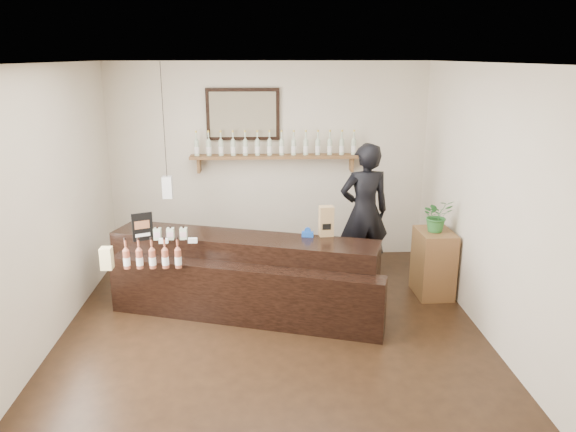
{
  "coord_description": "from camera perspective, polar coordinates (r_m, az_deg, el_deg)",
  "views": [
    {
      "loc": [
        -0.08,
        -5.43,
        2.87
      ],
      "look_at": [
        0.2,
        0.7,
        1.11
      ],
      "focal_mm": 35.0,
      "sensor_mm": 36.0,
      "label": 1
    }
  ],
  "objects": [
    {
      "name": "counter",
      "position": [
        6.51,
        -4.6,
        -6.25
      ],
      "size": [
        3.14,
        1.73,
        1.02
      ],
      "color": "black",
      "rests_on": "ground"
    },
    {
      "name": "paper_bag",
      "position": [
        6.43,
        3.91,
        -0.52
      ],
      "size": [
        0.17,
        0.13,
        0.35
      ],
      "color": "#A57E4F",
      "rests_on": "counter"
    },
    {
      "name": "side_cabinet",
      "position": [
        7.15,
        14.55,
        -4.65
      ],
      "size": [
        0.43,
        0.58,
        0.82
      ],
      "color": "brown",
      "rests_on": "ground"
    },
    {
      "name": "tape_dispenser",
      "position": [
        6.41,
        2.01,
        -1.76
      ],
      "size": [
        0.14,
        0.07,
        0.11
      ],
      "color": "#16439E",
      "rests_on": "counter"
    },
    {
      "name": "shopkeeper",
      "position": [
        7.34,
        7.79,
        1.31
      ],
      "size": [
        0.82,
        0.6,
        2.05
      ],
      "primitive_type": "imported",
      "rotation": [
        0.0,
        0.0,
        3.3
      ],
      "color": "black",
      "rests_on": "ground"
    },
    {
      "name": "ground",
      "position": [
        6.15,
        -1.59,
        -11.82
      ],
      "size": [
        5.0,
        5.0,
        0.0
      ],
      "primitive_type": "plane",
      "color": "black",
      "rests_on": "ground"
    },
    {
      "name": "promo_sign",
      "position": [
        6.45,
        -14.57,
        -1.08
      ],
      "size": [
        0.22,
        0.11,
        0.32
      ],
      "color": "black",
      "rests_on": "counter"
    },
    {
      "name": "potted_plant",
      "position": [
        6.96,
        14.89,
        0.06
      ],
      "size": [
        0.41,
        0.38,
        0.4
      ],
      "primitive_type": "imported",
      "rotation": [
        0.0,
        0.0,
        0.2
      ],
      "color": "#2C6F2F",
      "rests_on": "side_cabinet"
    },
    {
      "name": "room_shell",
      "position": [
        5.56,
        -1.72,
        3.89
      ],
      "size": [
        5.0,
        5.0,
        5.0
      ],
      "color": "beige",
      "rests_on": "ground"
    },
    {
      "name": "back_wall_decor",
      "position": [
        7.89,
        -3.02,
        7.84
      ],
      "size": [
        2.66,
        0.96,
        1.69
      ],
      "color": "brown",
      "rests_on": "ground"
    }
  ]
}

